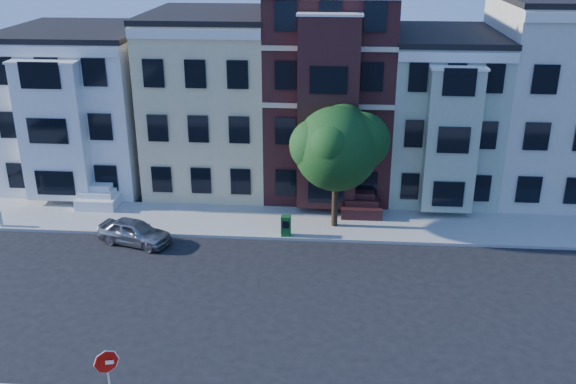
# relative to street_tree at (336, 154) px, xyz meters

# --- Properties ---
(ground) EXTENTS (120.00, 120.00, 0.00)m
(ground) POSITION_rel_street_tree_xyz_m (-0.50, -7.69, -4.10)
(ground) COLOR black
(far_sidewalk) EXTENTS (60.00, 4.00, 0.15)m
(far_sidewalk) POSITION_rel_street_tree_xyz_m (-0.50, 0.31, -4.02)
(far_sidewalk) COLOR #9E9B93
(far_sidewalk) RESTS_ON ground
(house_white) EXTENTS (8.00, 9.00, 9.00)m
(house_white) POSITION_rel_street_tree_xyz_m (-15.50, 6.81, 0.40)
(house_white) COLOR white
(house_white) RESTS_ON ground
(house_yellow) EXTENTS (7.00, 9.00, 10.00)m
(house_yellow) POSITION_rel_street_tree_xyz_m (-7.50, 6.81, 0.90)
(house_yellow) COLOR beige
(house_yellow) RESTS_ON ground
(house_brown) EXTENTS (7.00, 9.00, 12.00)m
(house_brown) POSITION_rel_street_tree_xyz_m (-0.50, 6.81, 1.90)
(house_brown) COLOR #3A1718
(house_brown) RESTS_ON ground
(house_green) EXTENTS (6.00, 9.00, 9.00)m
(house_green) POSITION_rel_street_tree_xyz_m (6.00, 6.81, 0.40)
(house_green) COLOR #A3B498
(house_green) RESTS_ON ground
(house_cream) EXTENTS (8.00, 9.00, 11.00)m
(house_cream) POSITION_rel_street_tree_xyz_m (13.00, 6.81, 1.40)
(house_cream) COLOR beige
(house_cream) RESTS_ON ground
(street_tree) EXTENTS (8.03, 8.03, 7.90)m
(street_tree) POSITION_rel_street_tree_xyz_m (0.00, 0.00, 0.00)
(street_tree) COLOR #21531E
(street_tree) RESTS_ON far_sidewalk
(parked_car) EXTENTS (4.01, 2.53, 1.27)m
(parked_car) POSITION_rel_street_tree_xyz_m (-9.95, -2.57, -3.46)
(parked_car) COLOR gray
(parked_car) RESTS_ON ground
(newspaper_box) EXTENTS (0.49, 0.44, 1.07)m
(newspaper_box) POSITION_rel_street_tree_xyz_m (-2.44, -1.39, -3.41)
(newspaper_box) COLOR #165C25
(newspaper_box) RESTS_ON far_sidewalk
(fire_hydrant) EXTENTS (0.24, 0.24, 0.68)m
(fire_hydrant) POSITION_rel_street_tree_xyz_m (-17.50, -1.39, -3.61)
(fire_hydrant) COLOR silver
(fire_hydrant) RESTS_ON far_sidewalk
(stop_sign) EXTENTS (0.81, 0.29, 2.92)m
(stop_sign) POSITION_rel_street_tree_xyz_m (-6.85, -15.08, -2.49)
(stop_sign) COLOR #B70400
(stop_sign) RESTS_ON near_sidewalk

